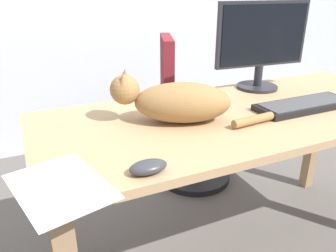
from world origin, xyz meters
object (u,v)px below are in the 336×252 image
Objects in this scene: monitor at (262,42)px; keyboard at (304,105)px; office_chair at (188,122)px; cat at (176,101)px; computer_mouse at (148,167)px.

keyboard is (-0.01, -0.32, -0.21)m from monitor.
cat is (-0.42, -0.69, 0.41)m from office_chair.
computer_mouse reaches higher than keyboard.
computer_mouse is (-0.66, -1.00, 0.35)m from office_chair.
monitor is 0.86× the size of cat.
computer_mouse is at bearing -146.11° from monitor.
computer_mouse is (-0.79, -0.22, 0.00)m from keyboard.
keyboard is 4.00× the size of computer_mouse.
computer_mouse is at bearing -164.64° from keyboard.
office_chair reaches higher than computer_mouse.
monitor is (0.14, -0.46, 0.56)m from office_chair.
office_chair reaches higher than keyboard.
cat is at bearing 52.72° from computer_mouse.
keyboard is 0.82m from computer_mouse.
monitor is at bearing 21.94° from cat.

